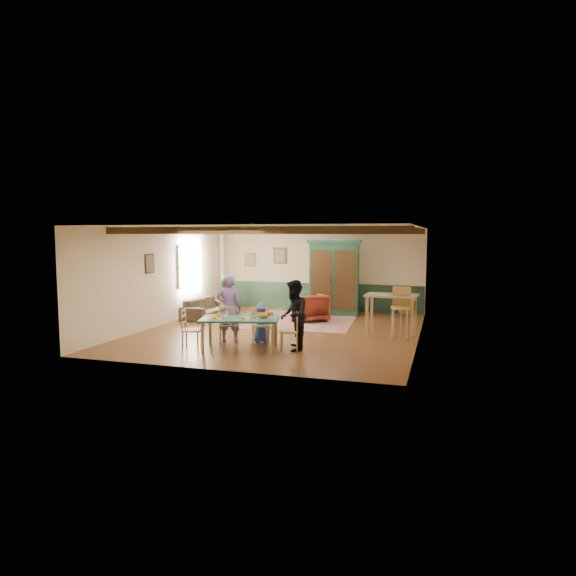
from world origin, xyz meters
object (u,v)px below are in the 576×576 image
(sofa, at_px, (207,308))
(table_lamp, at_px, (226,284))
(dining_table, at_px, (240,334))
(bar_stool_left, at_px, (400,314))
(bar_stool_right, at_px, (406,317))
(armoire, at_px, (334,278))
(dining_chair_end_right, at_px, (289,330))
(dining_chair_end_left, at_px, (192,329))
(dining_chair_far_right, at_px, (261,324))
(person_man, at_px, (229,308))
(dining_chair_far_left, at_px, (229,324))
(cat, at_px, (263,315))
(counter_table, at_px, (391,315))
(person_woman, at_px, (294,315))
(armchair, at_px, (311,308))
(person_child, at_px, (261,323))
(end_table, at_px, (226,301))

(sofa, relative_size, table_lamp, 3.62)
(dining_table, height_order, bar_stool_left, bar_stool_left)
(sofa, bearing_deg, bar_stool_right, -100.04)
(dining_table, bearing_deg, armoire, 80.15)
(dining_chair_end_right, xyz_separation_m, table_lamp, (-3.75, 5.08, 0.43))
(dining_chair_end_left, height_order, bar_stool_left, bar_stool_left)
(dining_chair_far_right, xyz_separation_m, person_man, (-0.75, -0.10, 0.36))
(dining_chair_far_right, height_order, dining_chair_end_right, same)
(dining_chair_end_left, xyz_separation_m, table_lamp, (-1.66, 5.59, 0.43))
(dining_chair_end_left, height_order, bar_stool_right, bar_stool_right)
(sofa, bearing_deg, bar_stool_left, -103.59)
(dining_chair_far_left, distance_m, bar_stool_right, 4.34)
(dining_chair_far_left, bearing_deg, sofa, -70.09)
(cat, relative_size, counter_table, 0.27)
(person_man, xyz_separation_m, person_woman, (1.68, -0.36, -0.04))
(dining_chair_far_left, xyz_separation_m, armchair, (1.08, 3.51, -0.05))
(dining_table, relative_size, dining_chair_far_right, 1.89)
(dining_chair_end_left, distance_m, table_lamp, 5.84)
(cat, height_order, armchair, cat)
(person_woman, bearing_deg, person_child, -133.26)
(armoire, xyz_separation_m, end_table, (-3.65, -0.10, -0.88))
(dining_chair_far_right, relative_size, bar_stool_right, 0.86)
(dining_chair_end_right, xyz_separation_m, sofa, (-3.73, 3.58, -0.16))
(end_table, distance_m, table_lamp, 0.57)
(dining_chair_end_left, xyz_separation_m, dining_chair_end_right, (2.09, 0.51, 0.00))
(person_child, bearing_deg, armchair, -110.09)
(dining_chair_far_right, relative_size, person_man, 0.55)
(armoire, height_order, sofa, armoire)
(dining_chair_far_left, xyz_separation_m, dining_chair_end_right, (1.57, -0.31, 0.00))
(sofa, bearing_deg, dining_chair_end_right, -131.14)
(dining_chair_end_right, height_order, counter_table, counter_table)
(dining_chair_far_left, xyz_separation_m, dining_chair_far_right, (0.73, 0.18, 0.00))
(dining_chair_end_right, distance_m, counter_table, 2.96)
(dining_chair_end_left, distance_m, person_man, 1.09)
(armoire, relative_size, sofa, 1.19)
(dining_chair_end_right, xyz_separation_m, armoire, (-0.10, 5.18, 0.73))
(person_woman, xyz_separation_m, bar_stool_left, (2.12, 1.82, -0.14))
(dining_chair_far_left, bearing_deg, bar_stool_right, -167.66)
(armchair, xyz_separation_m, sofa, (-3.25, -0.24, -0.11))
(dining_chair_end_right, bearing_deg, person_child, -136.85)
(dining_chair_far_left, relative_size, cat, 2.64)
(end_table, bearing_deg, sofa, -89.41)
(table_lamp, relative_size, counter_table, 0.43)
(armchair, bearing_deg, end_table, -57.63)
(sofa, bearing_deg, dining_chair_end_left, -155.47)
(dining_chair_far_left, distance_m, dining_chair_end_right, 1.60)
(armoire, bearing_deg, cat, -100.78)
(cat, distance_m, armchair, 4.06)
(counter_table, bearing_deg, bar_stool_left, -55.89)
(person_woman, bearing_deg, person_man, -115.87)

